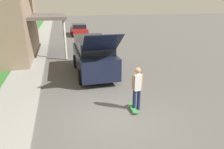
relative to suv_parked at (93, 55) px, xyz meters
The scene contains 6 objects.
ground_plane 4.69m from the suv_parked, 91.32° to the right, with size 120.00×120.00×0.00m, color #54514F.
sidewalk 4.10m from the suv_parked, 158.84° to the left, with size 1.80×80.00×0.10m.
suv_parked is the anchor object (origin of this frame).
car_down_street 14.80m from the suv_parked, 87.18° to the left, with size 1.93×4.27×1.35m.
skateboarder 4.60m from the suv_parked, 79.52° to the right, with size 0.41×0.22×1.67m.
skateboard 4.70m from the suv_parked, 81.31° to the right, with size 0.22×0.76×0.10m.
Camera 1 is at (-1.66, -6.19, 3.83)m, focal length 32.00 mm.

